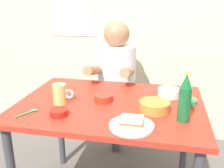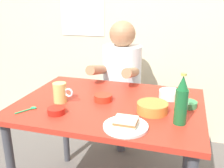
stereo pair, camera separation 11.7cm
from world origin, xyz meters
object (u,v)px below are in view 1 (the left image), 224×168
stool (116,115)px  person_seated (116,70)px  sandwich (132,121)px  sambal_bowl_red (59,112)px  beer_mug (60,94)px  beer_bottle (185,99)px  dining_table (110,116)px  plate_orange (131,126)px

stool → person_seated: (0.00, -0.01, 0.42)m
sandwich → sambal_bowl_red: (-0.40, 0.05, -0.01)m
sandwich → beer_mug: size_ratio=0.87×
beer_mug → sambal_bowl_red: size_ratio=1.31×
beer_mug → sandwich: bearing=-24.2°
beer_mug → beer_bottle: (0.70, -0.08, 0.06)m
person_seated → dining_table: bearing=-82.3°
person_seated → beer_bottle: 0.93m
stool → sandwich: 1.04m
stool → plate_orange: bearing=-74.6°
plate_orange → beer_bottle: (0.25, 0.12, 0.11)m
person_seated → sambal_bowl_red: 0.87m
person_seated → beer_mug: person_seated is taller
person_seated → sambal_bowl_red: size_ratio=7.49×
dining_table → sambal_bowl_red: bearing=-134.7°
stool → person_seated: size_ratio=0.63×
plate_orange → sandwich: (0.00, 0.00, 0.02)m
beer_bottle → sandwich: bearing=-154.3°
beer_mug → beer_bottle: 0.71m
person_seated → plate_orange: person_seated is taller
beer_bottle → dining_table: bearing=158.6°
person_seated → beer_mug: 0.73m
dining_table → sandwich: size_ratio=10.00×
plate_orange → beer_mug: bearing=155.8°
stool → sambal_bowl_red: bearing=-99.7°
beer_mug → beer_bottle: bearing=-6.8°
stool → person_seated: bearing=-90.0°
stool → sambal_bowl_red: 0.97m
beer_bottle → sambal_bowl_red: 0.66m
person_seated → sambal_bowl_red: bearing=-99.8°
stool → plate_orange: 1.03m
plate_orange → person_seated: bearing=105.5°
plate_orange → beer_bottle: size_ratio=0.84×
dining_table → person_seated: 0.64m
beer_mug → sambal_bowl_red: (0.05, -0.16, -0.04)m
sandwich → beer_mug: beer_mug is taller
dining_table → person_seated: (-0.08, 0.62, 0.12)m
beer_bottle → beer_mug: bearing=173.2°
person_seated → beer_mug: size_ratio=5.71×
plate_orange → sambal_bowl_red: bearing=173.2°
plate_orange → beer_mug: size_ratio=1.75×
stool → sambal_bowl_red: (-0.15, -0.86, 0.41)m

